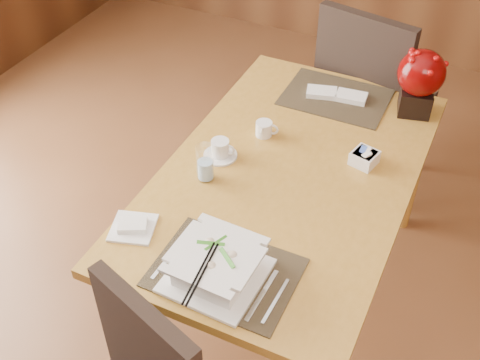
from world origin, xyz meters
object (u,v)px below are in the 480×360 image
at_px(coffee_cup, 220,150).
at_px(bread_plate, 133,228).
at_px(berry_decor, 420,79).
at_px(water_glass, 205,163).
at_px(soup_setting, 216,266).
at_px(sugar_caddy, 364,158).
at_px(far_chair, 368,92).
at_px(dining_table, 288,190).
at_px(creamer_jug, 264,129).

relative_size(coffee_cup, bread_plate, 0.91).
xyz_separation_m(berry_decor, bread_plate, (-0.70, -1.10, -0.16)).
bearing_deg(coffee_cup, water_glass, -86.33).
bearing_deg(soup_setting, bread_plate, 171.13).
xyz_separation_m(sugar_caddy, far_chair, (-0.17, 0.74, -0.19)).
height_order(coffee_cup, water_glass, water_glass).
xyz_separation_m(sugar_caddy, bread_plate, (-0.61, -0.67, -0.02)).
bearing_deg(dining_table, bread_plate, -125.94).
bearing_deg(creamer_jug, coffee_cup, -127.25).
bearing_deg(bread_plate, sugar_caddy, 47.82).
bearing_deg(berry_decor, coffee_cup, -134.35).
xyz_separation_m(coffee_cup, far_chair, (0.34, 0.94, -0.19)).
bearing_deg(bread_plate, water_glass, 73.25).
height_order(soup_setting, sugar_caddy, soup_setting).
bearing_deg(creamer_jug, far_chair, 60.54).
bearing_deg(sugar_caddy, far_chair, 103.08).
bearing_deg(far_chair, creamer_jug, 83.07).
relative_size(sugar_caddy, far_chair, 0.09).
bearing_deg(far_chair, soup_setting, 98.31).
height_order(creamer_jug, far_chair, far_chair).
xyz_separation_m(soup_setting, water_glass, (-0.25, 0.41, 0.02)).
bearing_deg(dining_table, creamer_jug, 137.28).
bearing_deg(creamer_jug, berry_decor, 28.73).
height_order(soup_setting, berry_decor, berry_decor).
height_order(water_glass, berry_decor, berry_decor).
xyz_separation_m(soup_setting, far_chair, (0.08, 1.49, -0.22)).
distance_m(coffee_cup, creamer_jug, 0.22).
relative_size(dining_table, bread_plate, 10.28).
relative_size(sugar_caddy, bread_plate, 0.62).
xyz_separation_m(coffee_cup, berry_decor, (0.61, 0.62, 0.13)).
xyz_separation_m(creamer_jug, far_chair, (0.25, 0.74, -0.19)).
distance_m(coffee_cup, berry_decor, 0.88).
relative_size(coffee_cup, sugar_caddy, 1.47).
bearing_deg(far_chair, berry_decor, 141.41).
relative_size(coffee_cup, water_glass, 0.89).
distance_m(sugar_caddy, bread_plate, 0.91).
relative_size(water_glass, sugar_caddy, 1.65).
height_order(berry_decor, far_chair, far_chair).
distance_m(coffee_cup, water_glass, 0.15).
bearing_deg(coffee_cup, soup_setting, -64.50).
xyz_separation_m(creamer_jug, sugar_caddy, (0.42, -0.00, -0.00)).
relative_size(soup_setting, bread_plate, 2.04).
relative_size(creamer_jug, bread_plate, 0.59).
distance_m(berry_decor, bread_plate, 1.31).
relative_size(soup_setting, water_glass, 2.00).
bearing_deg(berry_decor, bread_plate, -122.53).
relative_size(creamer_jug, berry_decor, 0.30).
xyz_separation_m(water_glass, bread_plate, (-0.10, -0.34, -0.07)).
bearing_deg(dining_table, coffee_cup, -173.23).
relative_size(creamer_jug, far_chair, 0.08).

